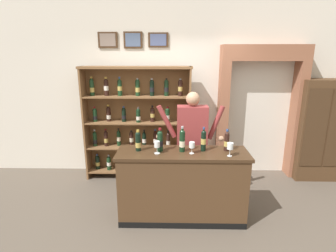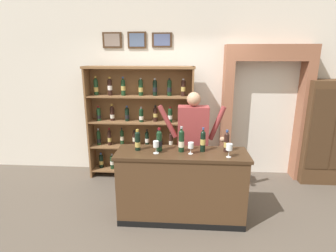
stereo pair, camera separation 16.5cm
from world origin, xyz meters
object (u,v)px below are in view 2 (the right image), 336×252
(tasting_bottle_super_tuscan, at_px, (181,141))
(tasting_bottle_brunello, at_px, (203,141))
(tasting_bottle_chianti, at_px, (159,140))
(wine_glass_spare, at_px, (191,146))
(tasting_counter, at_px, (181,186))
(tasting_bottle_grappa, at_px, (227,142))
(wine_glass_left, at_px, (156,145))
(wine_shelf, at_px, (141,121))
(shopkeeper, at_px, (193,136))
(side_cabinet, at_px, (327,132))
(wine_glass_center, at_px, (229,148))
(tasting_bottle_rosso, at_px, (138,141))

(tasting_bottle_super_tuscan, distance_m, tasting_bottle_brunello, 0.28)
(tasting_bottle_chianti, xyz_separation_m, wine_glass_spare, (0.40, -0.09, -0.03))
(tasting_counter, height_order, tasting_bottle_grappa, tasting_bottle_grappa)
(tasting_bottle_grappa, distance_m, wine_glass_left, 0.90)
(tasting_bottle_chianti, distance_m, wine_glass_left, 0.10)
(wine_glass_spare, bearing_deg, tasting_counter, 155.09)
(wine_shelf, height_order, shopkeeper, wine_shelf)
(wine_glass_left, bearing_deg, wine_glass_spare, 1.12)
(tasting_bottle_super_tuscan, xyz_separation_m, tasting_bottle_brunello, (0.27, 0.03, -0.00))
(shopkeeper, distance_m, wine_glass_left, 0.73)
(side_cabinet, relative_size, tasting_bottle_grappa, 6.13)
(wine_shelf, bearing_deg, tasting_bottle_grappa, -42.74)
(tasting_bottle_brunello, height_order, tasting_bottle_grappa, tasting_bottle_brunello)
(tasting_bottle_chianti, height_order, wine_glass_left, tasting_bottle_chianti)
(wine_shelf, distance_m, tasting_counter, 1.59)
(side_cabinet, xyz_separation_m, tasting_bottle_chianti, (-2.74, -1.29, 0.21))
(wine_glass_center, bearing_deg, wine_glass_spare, 170.22)
(tasting_bottle_brunello, bearing_deg, wine_shelf, 129.54)
(tasting_counter, bearing_deg, tasting_bottle_chianti, 173.57)
(side_cabinet, bearing_deg, tasting_bottle_chianti, -154.76)
(tasting_bottle_grappa, bearing_deg, shopkeeper, 134.77)
(side_cabinet, distance_m, tasting_bottle_grappa, 2.27)
(tasting_bottle_chianti, height_order, tasting_bottle_grappa, tasting_bottle_chianti)
(tasting_bottle_super_tuscan, bearing_deg, tasting_bottle_chianti, 178.07)
(side_cabinet, bearing_deg, tasting_bottle_grappa, -146.18)
(tasting_bottle_brunello, relative_size, wine_glass_left, 1.95)
(shopkeeper, xyz_separation_m, wine_glass_spare, (-0.04, -0.54, 0.03))
(side_cabinet, height_order, wine_glass_spare, side_cabinet)
(side_cabinet, distance_m, tasting_counter, 2.81)
(side_cabinet, distance_m, tasting_bottle_brunello, 2.54)
(tasting_counter, relative_size, wine_glass_spare, 11.16)
(wine_glass_center, bearing_deg, shopkeeper, 124.34)
(wine_shelf, relative_size, tasting_bottle_rosso, 7.08)
(tasting_bottle_rosso, bearing_deg, wine_shelf, 98.00)
(wine_shelf, relative_size, wine_glass_center, 11.62)
(wine_glass_left, xyz_separation_m, wine_glass_spare, (0.44, 0.01, -0.00))
(shopkeeper, bearing_deg, tasting_bottle_rosso, -148.21)
(tasting_bottle_chianti, distance_m, tasting_bottle_super_tuscan, 0.28)
(side_cabinet, relative_size, wine_glass_left, 10.83)
(tasting_bottle_rosso, distance_m, tasting_bottle_brunello, 0.84)
(tasting_counter, distance_m, tasting_bottle_super_tuscan, 0.63)
(tasting_counter, bearing_deg, wine_shelf, 120.30)
(side_cabinet, height_order, tasting_bottle_grappa, side_cabinet)
(tasting_bottle_super_tuscan, relative_size, wine_glass_center, 1.97)
(wine_glass_spare, bearing_deg, wine_glass_center, -9.78)
(wine_shelf, height_order, tasting_bottle_chianti, wine_shelf)
(tasting_bottle_rosso, height_order, tasting_bottle_super_tuscan, tasting_bottle_super_tuscan)
(tasting_bottle_grappa, bearing_deg, tasting_bottle_chianti, -177.86)
(side_cabinet, height_order, tasting_bottle_brunello, side_cabinet)
(tasting_bottle_rosso, xyz_separation_m, wine_glass_spare, (0.69, -0.09, -0.02))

